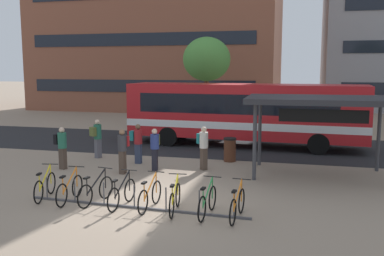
{
  "coord_description": "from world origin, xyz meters",
  "views": [
    {
      "loc": [
        4.18,
        -11.77,
        4.01
      ],
      "look_at": [
        0.09,
        4.17,
        1.69
      ],
      "focal_mm": 39.93,
      "sensor_mm": 36.0,
      "label": 1
    }
  ],
  "objects": [
    {
      "name": "parked_bicycle_orange_1",
      "position": [
        -2.48,
        -0.62,
        0.38
      ],
      "size": [
        0.52,
        1.72,
        0.99
      ],
      "rotation": [
        0.0,
        0.0,
        1.64
      ],
      "color": "black",
      "rests_on": "ground"
    },
    {
      "name": "building_left_wing",
      "position": [
        -9.74,
        30.32,
        10.12
      ],
      "size": [
        23.28,
        13.36,
        20.24
      ],
      "color": "brown",
      "rests_on": "ground"
    },
    {
      "name": "commuter_olive_pack_0",
      "position": [
        -1.32,
        3.82,
        0.96
      ],
      "size": [
        0.38,
        0.55,
        1.67
      ],
      "rotation": [
        0.0,
        0.0,
        4.83
      ],
      "color": "black",
      "rests_on": "ground"
    },
    {
      "name": "ground",
      "position": [
        0.0,
        0.0,
        0.0
      ],
      "size": [
        200.0,
        200.0,
        0.0
      ],
      "primitive_type": "plane",
      "color": "gray"
    },
    {
      "name": "commuter_teal_pack_5",
      "position": [
        0.49,
        4.41,
        1.0
      ],
      "size": [
        0.58,
        0.59,
        1.73
      ],
      "rotation": [
        0.0,
        0.0,
        5.47
      ],
      "color": "#47382D",
      "rests_on": "ground"
    },
    {
      "name": "parked_bicycle_yellow_0",
      "position": [
        -3.39,
        -0.51,
        0.38
      ],
      "size": [
        0.56,
        1.7,
        0.99
      ],
      "rotation": [
        0.0,
        0.0,
        1.78
      ],
      "color": "black",
      "rests_on": "ground"
    },
    {
      "name": "parked_bicycle_black_3",
      "position": [
        -0.78,
        -0.65,
        0.38
      ],
      "size": [
        0.52,
        1.72,
        0.99
      ],
      "rotation": [
        0.0,
        0.0,
        1.5
      ],
      "color": "black",
      "rests_on": "ground"
    },
    {
      "name": "parked_bicycle_black_2",
      "position": [
        -1.65,
        -0.56,
        0.38
      ],
      "size": [
        0.52,
        1.71,
        0.99
      ],
      "rotation": [
        0.0,
        0.0,
        1.4
      ],
      "color": "black",
      "rests_on": "ground"
    },
    {
      "name": "parked_bicycle_yellow_5",
      "position": [
        0.86,
        -0.73,
        0.38
      ],
      "size": [
        0.52,
        1.72,
        0.99
      ],
      "rotation": [
        0.0,
        0.0,
        1.69
      ],
      "color": "black",
      "rests_on": "ground"
    },
    {
      "name": "parked_bicycle_orange_7",
      "position": [
        2.63,
        -0.85,
        0.38
      ],
      "size": [
        0.52,
        1.72,
        0.99
      ],
      "rotation": [
        0.0,
        0.0,
        1.49
      ],
      "color": "black",
      "rests_on": "ground"
    },
    {
      "name": "bus_lane_asphalt",
      "position": [
        0.0,
        9.97,
        0.0
      ],
      "size": [
        80.0,
        7.2,
        0.01
      ],
      "primitive_type": "cube",
      "color": "#232326",
      "rests_on": "ground"
    },
    {
      "name": "transit_shelter",
      "position": [
        4.89,
        4.57,
        2.75
      ],
      "size": [
        5.45,
        3.36,
        2.95
      ],
      "rotation": [
        0.0,
        0.0,
        0.02
      ],
      "color": "#38383D",
      "rests_on": "ground"
    },
    {
      "name": "parked_bicycle_orange_4",
      "position": [
        0.09,
        -0.64,
        0.38
      ],
      "size": [
        0.52,
        1.72,
        0.99
      ],
      "rotation": [
        0.0,
        0.0,
        1.53
      ],
      "color": "black",
      "rests_on": "ground"
    },
    {
      "name": "commuter_black_pack_2",
      "position": [
        -5.0,
        3.13,
        0.97
      ],
      "size": [
        0.59,
        0.44,
        1.69
      ],
      "rotation": [
        0.0,
        0.0,
        6.0
      ],
      "color": "#47382D",
      "rests_on": "ground"
    },
    {
      "name": "commuter_olive_pack_3",
      "position": [
        -4.61,
        5.41,
        1.0
      ],
      "size": [
        0.49,
        0.6,
        1.74
      ],
      "rotation": [
        0.0,
        0.0,
        1.16
      ],
      "color": "#565660",
      "rests_on": "ground"
    },
    {
      "name": "parked_bicycle_green_6",
      "position": [
        1.8,
        -0.79,
        0.38
      ],
      "size": [
        0.52,
        1.72,
        0.99
      ],
      "rotation": [
        0.0,
        0.0,
        1.5
      ],
      "color": "black",
      "rests_on": "ground"
    },
    {
      "name": "commuter_teal_pack_1",
      "position": [
        -2.45,
        4.82,
        0.97
      ],
      "size": [
        0.53,
        0.35,
        1.68
      ],
      "rotation": [
        0.0,
        0.0,
        6.24
      ],
      "color": "#2D3851",
      "rests_on": "ground"
    },
    {
      "name": "trash_bin",
      "position": [
        1.27,
        6.18,
        0.52
      ],
      "size": [
        0.55,
        0.55,
        1.03
      ],
      "color": "#4C2819",
      "rests_on": "ground"
    },
    {
      "name": "commuter_red_pack_4",
      "position": [
        -2.34,
        3.04,
        0.99
      ],
      "size": [
        0.36,
        0.54,
        1.72
      ],
      "rotation": [
        0.0,
        0.0,
        4.65
      ],
      "color": "#47382D",
      "rests_on": "ground"
    },
    {
      "name": "bike_rack",
      "position": [
        -0.37,
        -0.7,
        0.09
      ],
      "size": [
        6.78,
        0.33,
        0.7
      ],
      "rotation": [
        0.0,
        0.0,
        -0.04
      ],
      "color": "#47474C",
      "rests_on": "ground"
    },
    {
      "name": "city_bus",
      "position": [
        1.43,
        9.97,
        1.78
      ],
      "size": [
        12.13,
        3.16,
        3.2
      ],
      "rotation": [
        0.0,
        0.0,
        -0.05
      ],
      "color": "red",
      "rests_on": "ground"
    },
    {
      "name": "street_tree_0",
      "position": [
        -2.44,
        18.26,
        4.61
      ],
      "size": [
        3.38,
        3.38,
        6.2
      ],
      "color": "brown",
      "rests_on": "ground"
    }
  ]
}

